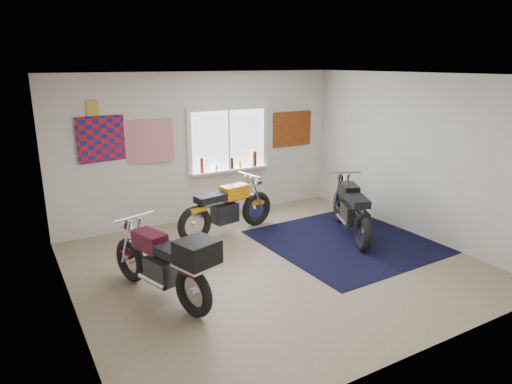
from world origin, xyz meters
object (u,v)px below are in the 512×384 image
navy_rug (346,241)px  maroon_tourer (166,263)px  yellow_triumph (227,210)px  black_chrome_bike (351,211)px

navy_rug → maroon_tourer: (-3.19, -0.40, 0.50)m
yellow_triumph → maroon_tourer: bearing=-144.4°
yellow_triumph → maroon_tourer: size_ratio=1.02×
yellow_triumph → navy_rug: bearing=-51.2°
navy_rug → maroon_tourer: bearing=-172.9°
navy_rug → maroon_tourer: maroon_tourer is taller
black_chrome_bike → maroon_tourer: (-3.45, -0.59, 0.06)m
black_chrome_bike → maroon_tourer: bearing=124.7°
navy_rug → yellow_triumph: size_ratio=1.34×
navy_rug → yellow_triumph: yellow_triumph is taller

